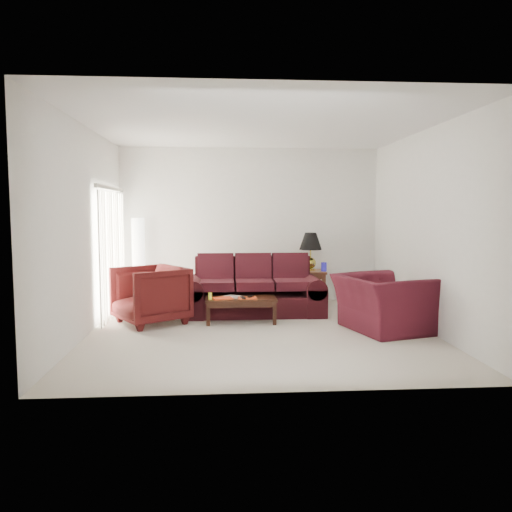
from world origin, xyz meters
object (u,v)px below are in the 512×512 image
Objects in this scene: floor_lamp at (138,262)px; armchair_right at (382,303)px; armchair_left at (150,295)px; sofa at (254,286)px; end_table at (309,287)px; coffee_table at (241,310)px.

armchair_right is (3.93, -2.26, -0.42)m from floor_lamp.
armchair_right is at bearing 44.66° from armchair_left.
sofa reaches higher than end_table.
end_table is 3.17m from armchair_left.
armchair_left is at bearing -74.51° from floor_lamp.
armchair_right is at bearing -72.29° from end_table.
coffee_table is at bearing -132.36° from end_table.
armchair_left is (-1.68, -0.60, -0.03)m from sofa.
armchair_right is at bearing -29.93° from floor_lamp.
floor_lamp reaches higher than armchair_right.
coffee_table is at bearing -107.71° from sofa.
coffee_table is (1.86, -1.55, -0.64)m from floor_lamp.
armchair_left reaches higher than coffee_table.
sofa is at bearing -24.13° from floor_lamp.
sofa is 0.71m from coffee_table.
sofa is 1.88× the size of armchair_right.
armchair_left is at bearing 62.20° from armchair_right.
armchair_left is (-2.80, -1.49, 0.14)m from end_table.
sofa is at bearing -141.23° from end_table.
end_table is 0.57× the size of coffee_table.
floor_lamp is 2.50m from coffee_table.
armchair_left is (0.43, -1.54, -0.38)m from floor_lamp.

